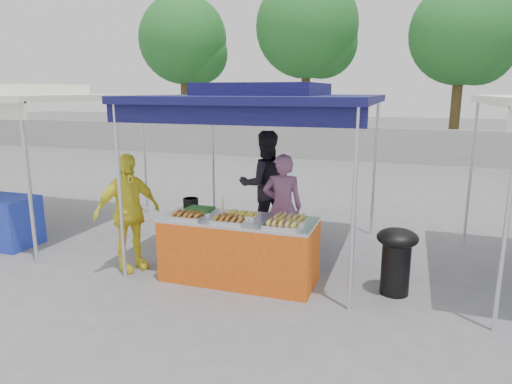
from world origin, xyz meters
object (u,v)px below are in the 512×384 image
(customer_person, at_px, (128,213))
(vendor_table, at_px, (239,249))
(wok_burner, at_px, (396,255))
(vendor_woman, at_px, (282,207))
(cooking_pot, at_px, (191,203))
(helper_man, at_px, (265,184))

(customer_person, bearing_deg, vendor_table, -55.09)
(wok_burner, relative_size, vendor_woman, 0.53)
(vendor_table, relative_size, vendor_woman, 1.26)
(wok_burner, xyz_separation_m, customer_person, (-3.56, -0.35, 0.32))
(cooking_pot, bearing_deg, vendor_woman, 27.15)
(vendor_table, xyz_separation_m, cooking_pot, (-0.85, 0.33, 0.49))
(helper_man, xyz_separation_m, customer_person, (-1.35, -2.03, -0.09))
(wok_burner, bearing_deg, cooking_pot, 162.95)
(helper_man, bearing_deg, customer_person, 25.92)
(helper_man, bearing_deg, vendor_woman, 90.35)
(cooking_pot, height_order, customer_person, customer_person)
(vendor_table, relative_size, customer_person, 1.22)
(vendor_table, distance_m, cooking_pot, 1.04)
(vendor_woman, relative_size, helper_man, 0.87)
(vendor_table, xyz_separation_m, vendor_woman, (0.33, 0.94, 0.37))
(wok_burner, bearing_deg, vendor_woman, 141.52)
(wok_burner, bearing_deg, helper_man, 128.18)
(customer_person, bearing_deg, cooking_pot, -27.27)
(vendor_table, xyz_separation_m, helper_man, (-0.24, 1.89, 0.49))
(customer_person, bearing_deg, helper_man, -3.53)
(vendor_woman, height_order, helper_man, helper_man)
(helper_man, bearing_deg, cooking_pot, 37.97)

